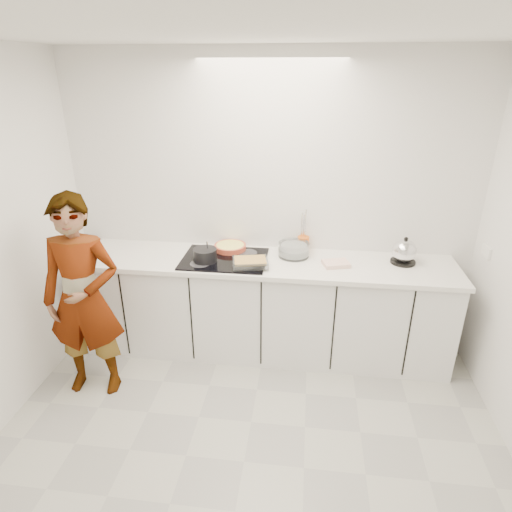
# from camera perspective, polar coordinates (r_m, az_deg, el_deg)

# --- Properties ---
(floor) EXTENTS (3.60, 3.20, 0.00)m
(floor) POSITION_cam_1_polar(r_m,az_deg,el_deg) (3.18, -1.61, -25.74)
(floor) COLOR #AEAFA5
(floor) RESTS_ON ground
(ceiling) EXTENTS (3.60, 3.20, 0.00)m
(ceiling) POSITION_cam_1_polar(r_m,az_deg,el_deg) (2.08, -2.53, 28.73)
(ceiling) COLOR white
(ceiling) RESTS_ON wall_back
(wall_back) EXTENTS (3.60, 0.00, 2.60)m
(wall_back) POSITION_cam_1_polar(r_m,az_deg,el_deg) (3.83, 1.78, 6.68)
(wall_back) COLOR silver
(wall_back) RESTS_ON ground
(base_cabinets) EXTENTS (3.20, 0.58, 0.87)m
(base_cabinets) POSITION_cam_1_polar(r_m,az_deg,el_deg) (3.88, 1.16, -7.02)
(base_cabinets) COLOR silver
(base_cabinets) RESTS_ON floor
(countertop) EXTENTS (3.24, 0.64, 0.04)m
(countertop) POSITION_cam_1_polar(r_m,az_deg,el_deg) (3.67, 1.22, -0.90)
(countertop) COLOR white
(countertop) RESTS_ON base_cabinets
(hob) EXTENTS (0.72, 0.54, 0.01)m
(hob) POSITION_cam_1_polar(r_m,az_deg,el_deg) (3.69, -4.22, -0.37)
(hob) COLOR black
(hob) RESTS_ON countertop
(tart_dish) EXTENTS (0.30, 0.30, 0.05)m
(tart_dish) POSITION_cam_1_polar(r_m,az_deg,el_deg) (3.85, -3.47, 1.24)
(tart_dish) COLOR #BD472F
(tart_dish) RESTS_ON hob
(saucepan) EXTENTS (0.23, 0.23, 0.19)m
(saucepan) POSITION_cam_1_polar(r_m,az_deg,el_deg) (3.63, -6.80, 0.13)
(saucepan) COLOR black
(saucepan) RESTS_ON hob
(baking_dish) EXTENTS (0.32, 0.26, 0.06)m
(baking_dish) POSITION_cam_1_polar(r_m,az_deg,el_deg) (3.53, -0.78, -0.83)
(baking_dish) COLOR silver
(baking_dish) RESTS_ON hob
(mixing_bowl) EXTENTS (0.28, 0.28, 0.12)m
(mixing_bowl) POSITION_cam_1_polar(r_m,az_deg,el_deg) (3.75, 5.06, 0.80)
(mixing_bowl) COLOR silver
(mixing_bowl) RESTS_ON countertop
(tea_towel) EXTENTS (0.25, 0.21, 0.03)m
(tea_towel) POSITION_cam_1_polar(r_m,az_deg,el_deg) (3.63, 10.61, -1.01)
(tea_towel) COLOR white
(tea_towel) RESTS_ON countertop
(kettle) EXTENTS (0.21, 0.21, 0.24)m
(kettle) POSITION_cam_1_polar(r_m,az_deg,el_deg) (3.79, 19.15, 0.49)
(kettle) COLOR black
(kettle) RESTS_ON countertop
(utensil_crock) EXTENTS (0.11, 0.11, 0.13)m
(utensil_crock) POSITION_cam_1_polar(r_m,az_deg,el_deg) (3.87, 6.31, 1.65)
(utensil_crock) COLOR #CE5811
(utensil_crock) RESTS_ON countertop
(cook) EXTENTS (0.63, 0.45, 1.64)m
(cook) POSITION_cam_1_polar(r_m,az_deg,el_deg) (3.51, -22.04, -5.32)
(cook) COLOR silver
(cook) RESTS_ON floor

